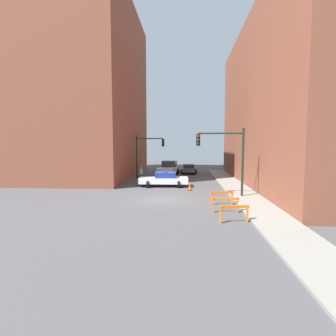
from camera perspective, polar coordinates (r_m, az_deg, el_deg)
ground_plane at (r=19.69m, az=-0.74°, el=-6.78°), size 120.00×120.00×0.00m
sidewalk_right at (r=20.14m, az=17.25°, el=-6.56°), size 2.40×44.00×0.12m
building_corner_left at (r=36.49m, az=-18.60°, el=15.28°), size 14.00×20.00×21.36m
building_right at (r=29.93m, az=27.91°, el=12.46°), size 12.00×28.00×16.39m
traffic_light_near at (r=20.57m, az=12.79°, el=3.52°), size 3.64×0.35×5.20m
traffic_light_far at (r=31.67m, az=-4.88°, el=3.88°), size 3.44×0.35×5.20m
police_car at (r=25.48m, az=-0.85°, el=-2.42°), size 4.77×2.48×1.52m
white_truck at (r=34.57m, az=0.07°, el=-0.14°), size 3.04×5.60×1.90m
parked_car_near at (r=37.31m, az=4.57°, el=-0.13°), size 2.33×4.33×1.31m
pedestrian_crossing at (r=28.50m, az=-5.89°, el=-1.37°), size 0.39×0.39×1.66m
pedestrian_corner at (r=30.94m, az=-5.86°, el=-0.86°), size 0.42×0.42×1.66m
barrier_front at (r=14.21m, az=14.21°, el=-9.04°), size 1.58×0.44×0.90m
barrier_mid at (r=16.13m, az=12.36°, el=-7.30°), size 1.60×0.20×0.90m
barrier_back at (r=18.13m, az=11.61°, el=-5.93°), size 1.59×0.39×0.90m
traffic_cone at (r=23.50m, az=4.77°, el=-4.07°), size 0.36×0.36×0.66m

